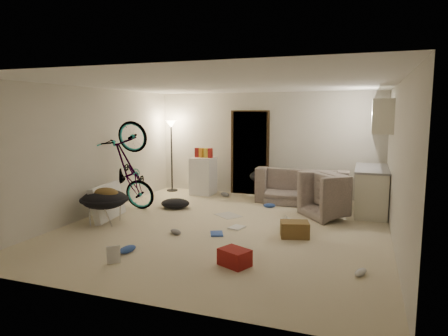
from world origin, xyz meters
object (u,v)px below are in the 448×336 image
(armchair, at_px, (338,200))
(drink_case_b, at_px, (235,257))
(kitchen_counter, at_px, (371,191))
(tv_box, at_px, (108,202))
(mini_fridge, at_px, (203,176))
(drink_case_a, at_px, (295,229))
(sofa, at_px, (302,189))
(juicer, at_px, (285,222))
(bicycle, at_px, (130,186))
(saucer_chair, at_px, (105,204))
(floor_lamp, at_px, (171,141))

(armchair, relative_size, drink_case_b, 2.52)
(kitchen_counter, bearing_deg, tv_box, -154.78)
(kitchen_counter, relative_size, mini_fridge, 1.64)
(mini_fridge, relative_size, drink_case_a, 2.03)
(sofa, bearing_deg, tv_box, 38.06)
(tv_box, height_order, juicer, tv_box)
(armchair, bearing_deg, tv_box, 75.22)
(bicycle, height_order, mini_fridge, bicycle)
(mini_fridge, distance_m, juicer, 3.37)
(mini_fridge, bearing_deg, tv_box, -105.69)
(sofa, distance_m, juicer, 2.14)
(tv_box, bearing_deg, saucer_chair, -71.02)
(saucer_chair, bearing_deg, drink_case_b, -21.55)
(kitchen_counter, xyz_separation_m, drink_case_b, (-1.72, -3.65, -0.33))
(kitchen_counter, bearing_deg, saucer_chair, -151.29)
(kitchen_counter, relative_size, drink_case_a, 3.32)
(floor_lamp, distance_m, bicycle, 2.26)
(sofa, xyz_separation_m, juicer, (0.03, -2.14, -0.19))
(saucer_chair, height_order, drink_case_b, saucer_chair)
(armchair, height_order, saucer_chair, armchair)
(floor_lamp, bearing_deg, kitchen_counter, -7.66)
(mini_fridge, height_order, juicer, mini_fridge)
(sofa, height_order, armchair, armchair)
(kitchen_counter, distance_m, juicer, 2.23)
(floor_lamp, bearing_deg, tv_box, -88.01)
(floor_lamp, distance_m, tv_box, 3.04)
(floor_lamp, relative_size, juicer, 7.34)
(armchair, relative_size, tv_box, 0.97)
(floor_lamp, height_order, juicer, floor_lamp)
(sofa, height_order, bicycle, bicycle)
(sofa, relative_size, drink_case_a, 4.46)
(juicer, bearing_deg, kitchen_counter, 49.87)
(floor_lamp, relative_size, armchair, 1.84)
(floor_lamp, distance_m, sofa, 3.54)
(kitchen_counter, bearing_deg, armchair, -137.73)
(saucer_chair, distance_m, tv_box, 0.32)
(floor_lamp, xyz_separation_m, juicer, (3.41, -2.34, -1.21))
(armchair, relative_size, mini_fridge, 1.07)
(floor_lamp, height_order, mini_fridge, floor_lamp)
(saucer_chair, bearing_deg, tv_box, 116.41)
(floor_lamp, xyz_separation_m, kitchen_counter, (4.83, -0.65, -0.87))
(sofa, height_order, juicer, sofa)
(tv_box, bearing_deg, juicer, 1.88)
(tv_box, relative_size, drink_case_a, 2.24)
(kitchen_counter, xyz_separation_m, tv_box, (-4.73, -2.23, -0.11))
(kitchen_counter, bearing_deg, drink_case_b, -115.25)
(sofa, xyz_separation_m, drink_case_b, (-0.27, -4.10, -0.18))
(floor_lamp, xyz_separation_m, saucer_chair, (0.24, -3.16, -0.94))
(tv_box, bearing_deg, armchair, 14.70)
(sofa, distance_m, drink_case_b, 4.11)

